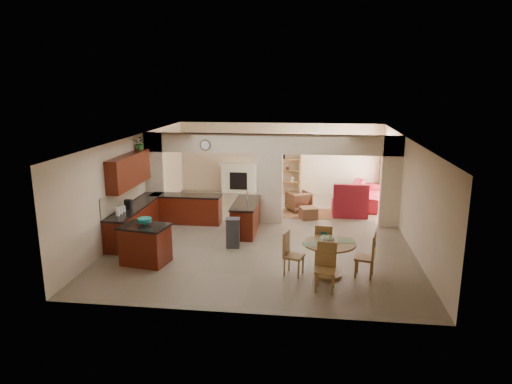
# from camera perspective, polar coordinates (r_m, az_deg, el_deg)

# --- Properties ---
(floor) EXTENTS (10.00, 10.00, 0.00)m
(floor) POSITION_cam_1_polar(r_m,az_deg,el_deg) (13.69, 1.28, -4.95)
(floor) COLOR #796853
(floor) RESTS_ON ground
(ceiling) EXTENTS (10.00, 10.00, 0.00)m
(ceiling) POSITION_cam_1_polar(r_m,az_deg,el_deg) (13.07, 1.34, 6.77)
(ceiling) COLOR white
(ceiling) RESTS_ON wall_back
(wall_back) EXTENTS (8.00, 0.00, 8.00)m
(wall_back) POSITION_cam_1_polar(r_m,az_deg,el_deg) (18.20, 2.91, 4.22)
(wall_back) COLOR beige
(wall_back) RESTS_ON floor
(wall_front) EXTENTS (8.00, 0.00, 8.00)m
(wall_front) POSITION_cam_1_polar(r_m,az_deg,el_deg) (8.54, -2.11, -6.59)
(wall_front) COLOR beige
(wall_front) RESTS_ON floor
(wall_left) EXTENTS (0.00, 10.00, 10.00)m
(wall_left) POSITION_cam_1_polar(r_m,az_deg,el_deg) (14.27, -14.89, 1.19)
(wall_left) COLOR beige
(wall_left) RESTS_ON floor
(wall_right) EXTENTS (0.00, 10.00, 10.00)m
(wall_right) POSITION_cam_1_polar(r_m,az_deg,el_deg) (13.52, 18.43, 0.28)
(wall_right) COLOR beige
(wall_right) RESTS_ON floor
(partition_left_pier) EXTENTS (0.60, 0.25, 2.80)m
(partition_left_pier) POSITION_cam_1_polar(r_m,az_deg,el_deg) (15.07, -12.44, 1.97)
(partition_left_pier) COLOR beige
(partition_left_pier) RESTS_ON floor
(partition_center_pier) EXTENTS (0.80, 0.25, 2.20)m
(partition_center_pier) POSITION_cam_1_polar(r_m,az_deg,el_deg) (14.35, 1.71, 0.48)
(partition_center_pier) COLOR beige
(partition_center_pier) RESTS_ON floor
(partition_right_pier) EXTENTS (0.60, 0.25, 2.80)m
(partition_right_pier) POSITION_cam_1_polar(r_m,az_deg,el_deg) (14.42, 16.52, 1.21)
(partition_right_pier) COLOR beige
(partition_right_pier) RESTS_ON floor
(partition_header) EXTENTS (8.00, 0.25, 0.60)m
(partition_header) POSITION_cam_1_polar(r_m,az_deg,el_deg) (14.10, 1.75, 6.03)
(partition_header) COLOR beige
(partition_header) RESTS_ON partition_center_pier
(kitchen_counter) EXTENTS (2.52, 3.29, 1.48)m
(kitchen_counter) POSITION_cam_1_polar(r_m,az_deg,el_deg) (14.01, -12.22, -2.83)
(kitchen_counter) COLOR #481408
(kitchen_counter) RESTS_ON floor
(upper_cabinets) EXTENTS (0.35, 2.40, 0.90)m
(upper_cabinets) POSITION_cam_1_polar(r_m,az_deg,el_deg) (13.37, -15.57, 2.62)
(upper_cabinets) COLOR #481408
(upper_cabinets) RESTS_ON wall_left
(peninsula) EXTENTS (0.70, 1.85, 0.91)m
(peninsula) POSITION_cam_1_polar(r_m,az_deg,el_deg) (13.51, -1.30, -3.16)
(peninsula) COLOR #481408
(peninsula) RESTS_ON floor
(wall_clock) EXTENTS (0.34, 0.03, 0.34)m
(wall_clock) POSITION_cam_1_polar(r_m,az_deg,el_deg) (14.28, -6.37, 5.85)
(wall_clock) COLOR #532B1B
(wall_clock) RESTS_ON partition_header
(rug) EXTENTS (1.60, 1.30, 0.01)m
(rug) POSITION_cam_1_polar(r_m,az_deg,el_deg) (15.63, 6.45, -2.65)
(rug) COLOR brown
(rug) RESTS_ON floor
(fireplace) EXTENTS (1.60, 0.35, 1.20)m
(fireplace) POSITION_cam_1_polar(r_m,az_deg,el_deg) (18.36, -2.15, 1.82)
(fireplace) COLOR silver
(fireplace) RESTS_ON floor
(shelving_unit) EXTENTS (1.00, 0.32, 1.80)m
(shelving_unit) POSITION_cam_1_polar(r_m,az_deg,el_deg) (18.09, 3.95, 2.54)
(shelving_unit) COLOR olive
(shelving_unit) RESTS_ON floor
(window_a) EXTENTS (0.02, 0.90, 1.90)m
(window_a) POSITION_cam_1_polar(r_m,az_deg,el_deg) (15.76, 16.70, 1.47)
(window_a) COLOR white
(window_a) RESTS_ON wall_right
(window_b) EXTENTS (0.02, 0.90, 1.90)m
(window_b) POSITION_cam_1_polar(r_m,az_deg,el_deg) (17.41, 15.81, 2.63)
(window_b) COLOR white
(window_b) RESTS_ON wall_right
(glazed_door) EXTENTS (0.02, 0.70, 2.10)m
(glazed_door) POSITION_cam_1_polar(r_m,az_deg,el_deg) (16.61, 16.20, 1.57)
(glazed_door) COLOR white
(glazed_door) RESTS_ON wall_right
(drape_a_left) EXTENTS (0.10, 0.28, 2.30)m
(drape_a_left) POSITION_cam_1_polar(r_m,az_deg,el_deg) (15.18, 16.91, 1.01)
(drape_a_left) COLOR #3D2118
(drape_a_left) RESTS_ON wall_right
(drape_a_right) EXTENTS (0.10, 0.28, 2.30)m
(drape_a_right) POSITION_cam_1_polar(r_m,az_deg,el_deg) (16.34, 16.22, 1.91)
(drape_a_right) COLOR #3D2118
(drape_a_right) RESTS_ON wall_right
(drape_b_left) EXTENTS (0.10, 0.28, 2.30)m
(drape_b_left) POSITION_cam_1_polar(r_m,az_deg,el_deg) (16.82, 15.97, 2.25)
(drape_b_left) COLOR #3D2118
(drape_b_left) RESTS_ON wall_right
(drape_b_right) EXTENTS (0.10, 0.28, 2.30)m
(drape_b_right) POSITION_cam_1_polar(r_m,az_deg,el_deg) (17.99, 15.40, 3.00)
(drape_b_right) COLOR #3D2118
(drape_b_right) RESTS_ON wall_right
(ceiling_fan) EXTENTS (1.00, 1.00, 0.10)m
(ceiling_fan) POSITION_cam_1_polar(r_m,az_deg,el_deg) (16.02, 7.82, 7.03)
(ceiling_fan) COLOR white
(ceiling_fan) RESTS_ON ceiling
(kitchen_island) EXTENTS (1.24, 0.98, 0.97)m
(kitchen_island) POSITION_cam_1_polar(r_m,az_deg,el_deg) (11.54, -13.66, -6.37)
(kitchen_island) COLOR #481408
(kitchen_island) RESTS_ON floor
(teal_bowl) EXTENTS (0.34, 0.34, 0.16)m
(teal_bowl) POSITION_cam_1_polar(r_m,az_deg,el_deg) (11.44, -13.75, -3.59)
(teal_bowl) COLOR #127F75
(teal_bowl) RESTS_ON kitchen_island
(trash_can) EXTENTS (0.38, 0.33, 0.74)m
(trash_can) POSITION_cam_1_polar(r_m,az_deg,el_deg) (12.33, -2.90, -5.26)
(trash_can) COLOR #313133
(trash_can) RESTS_ON floor
(dining_table) EXTENTS (1.20, 1.20, 0.82)m
(dining_table) POSITION_cam_1_polar(r_m,az_deg,el_deg) (10.59, 9.09, -7.70)
(dining_table) COLOR olive
(dining_table) RESTS_ON floor
(fruit_bowl) EXTENTS (0.31, 0.31, 0.16)m
(fruit_bowl) POSITION_cam_1_polar(r_m,az_deg,el_deg) (10.42, 8.90, -5.90)
(fruit_bowl) COLOR #72A423
(fruit_bowl) RESTS_ON dining_table
(sofa) EXTENTS (2.82, 1.56, 0.78)m
(sofa) POSITION_cam_1_polar(r_m,az_deg,el_deg) (17.03, 13.63, -0.27)
(sofa) COLOR maroon
(sofa) RESTS_ON floor
(chaise) EXTENTS (1.15, 0.95, 0.45)m
(chaise) POSITION_cam_1_polar(r_m,az_deg,el_deg) (15.59, 11.58, -2.04)
(chaise) COLOR maroon
(chaise) RESTS_ON floor
(armchair) EXTENTS (0.99, 0.99, 0.67)m
(armchair) POSITION_cam_1_polar(r_m,az_deg,el_deg) (15.87, 5.35, -1.14)
(armchair) COLOR maroon
(armchair) RESTS_ON floor
(ottoman) EXTENTS (0.65, 0.65, 0.38)m
(ottoman) POSITION_cam_1_polar(r_m,az_deg,el_deg) (15.00, 6.56, -2.62)
(ottoman) COLOR maroon
(ottoman) RESTS_ON floor
(plant) EXTENTS (0.44, 0.40, 0.41)m
(plant) POSITION_cam_1_polar(r_m,az_deg,el_deg) (14.14, -14.28, 5.95)
(plant) COLOR #194B14
(plant) RESTS_ON upper_cabinets
(chair_north) EXTENTS (0.46, 0.46, 1.02)m
(chair_north) POSITION_cam_1_polar(r_m,az_deg,el_deg) (11.21, 8.43, -6.35)
(chair_north) COLOR olive
(chair_north) RESTS_ON floor
(chair_east) EXTENTS (0.51, 0.51, 1.02)m
(chair_east) POSITION_cam_1_polar(r_m,az_deg,el_deg) (10.72, 13.90, -7.56)
(chair_east) COLOR olive
(chair_east) RESTS_ON floor
(chair_south) EXTENTS (0.47, 0.47, 1.02)m
(chair_south) POSITION_cam_1_polar(r_m,az_deg,el_deg) (9.97, 8.73, -8.94)
(chair_south) COLOR olive
(chair_south) RESTS_ON floor
(chair_west) EXTENTS (0.52, 0.52, 1.02)m
(chair_west) POSITION_cam_1_polar(r_m,az_deg,el_deg) (10.60, 4.33, -7.43)
(chair_west) COLOR olive
(chair_west) RESTS_ON floor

